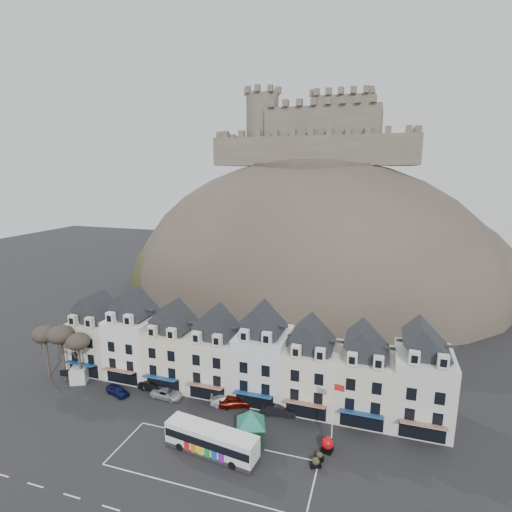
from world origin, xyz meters
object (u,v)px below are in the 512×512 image
Objects in this scene: car_maroon at (236,401)px; flagpole at (333,412)px; car_black at (153,386)px; bus_shelter at (251,417)px; car_white at (228,400)px; white_van at (82,370)px; car_navy at (118,390)px; car_silver at (167,394)px; bus at (211,440)px; car_charcoal at (279,409)px; red_buoy at (327,444)px.

flagpole is at bearing -133.44° from car_maroon.
car_black is at bearing 169.67° from flagpole.
bus_shelter reaches higher than car_white.
white_van is 8.51m from car_navy.
car_white is (11.45, 0.00, -0.05)m from car_black.
car_silver is at bearing 72.23° from car_maroon.
car_maroon is at bearing 160.41° from flagpole.
bus reaches higher than car_white.
flagpole reaches higher than white_van.
car_navy is at bearing -41.10° from white_van.
white_van is 30.82m from car_charcoal.
bus is at bearing -126.36° from car_silver.
flagpole reaches higher than car_black.
car_silver is (-22.66, 4.00, -0.26)m from red_buoy.
car_silver is (-23.14, 3.68, -4.24)m from flagpole.
car_silver is at bearing -27.97° from white_van.
car_maroon is (-12.82, 5.05, -0.10)m from red_buoy.
car_charcoal is at bearing -110.83° from car_white.
bus is 10.74m from car_charcoal.
car_maroon is at bearing 101.27° from bus.
car_navy is 16.99m from car_maroon.
bus is at bearing -93.75° from car_navy.
white_van is 23.73m from car_white.
car_charcoal is (7.09, 0.00, 0.08)m from car_white.
car_maroon is (-0.61, 9.30, -0.90)m from bus.
car_charcoal reaches higher than car_navy.
car_white is 1.21m from car_maroon.
white_van is at bearing 69.17° from car_white.
car_charcoal is (5.28, 9.30, -0.94)m from bus.
car_silver is (-10.45, 8.26, -1.07)m from bus.
flagpole is 14.69m from car_maroon.
bus_shelter is 18.16m from car_black.
car_silver is at bearing 139.62° from bus_shelter.
red_buoy is 0.46× the size of car_navy.
red_buoy reaches higher than car_black.
bus is 2.54× the size of car_black.
car_maroon is at bearing 158.50° from red_buoy.
car_white reaches higher than car_navy.
car_black is 12.65m from car_maroon.
car_charcoal is at bearing -113.85° from car_maroon.
car_black is at bearing 82.73° from car_charcoal.
red_buoy is at bearing -130.64° from car_white.
car_black is (12.27, 0.00, -0.44)m from white_van.
car_maroon is (9.84, 1.05, 0.16)m from car_silver.
white_van is at bearing 82.73° from car_charcoal.
red_buoy is at bearing -11.93° from bus_shelter.
car_charcoal is (30.81, 0.00, -0.41)m from white_van.
car_silver is (2.81, -1.05, -0.09)m from car_black.
car_charcoal is (-6.93, 5.05, -0.14)m from red_buoy.
car_black is (-13.26, 9.30, -0.97)m from bus.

